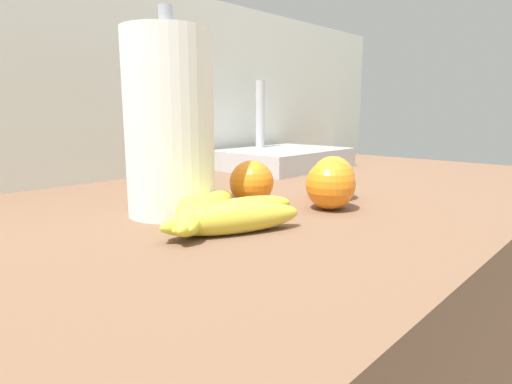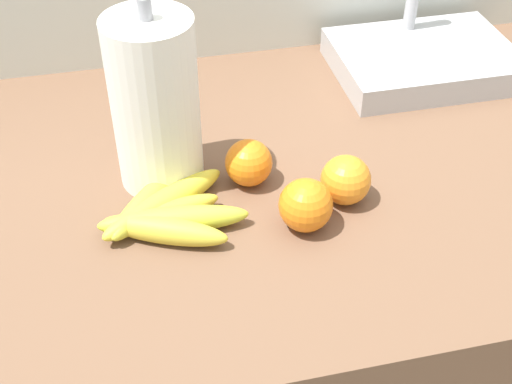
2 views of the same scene
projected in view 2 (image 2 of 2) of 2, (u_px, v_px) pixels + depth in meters
name	position (u px, v px, depth m)	size (l,w,h in m)	color
counter	(297.00, 339.00, 1.36)	(1.50, 0.76, 0.87)	brown
wall_back	(252.00, 134.00, 1.53)	(1.90, 0.06, 1.30)	silver
banana_bunch	(163.00, 214.00, 0.97)	(0.22, 0.20, 0.04)	gold
orange_back_left	(306.00, 205.00, 0.95)	(0.08, 0.08, 0.08)	orange
orange_front	(346.00, 180.00, 1.00)	(0.07, 0.07, 0.07)	orange
orange_center	(249.00, 163.00, 1.03)	(0.07, 0.07, 0.07)	orange
paper_towel_roll	(155.00, 104.00, 0.98)	(0.13, 0.13, 0.29)	white
sink_basin	(423.00, 58.00, 1.29)	(0.33, 0.24, 0.23)	#B7BABF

